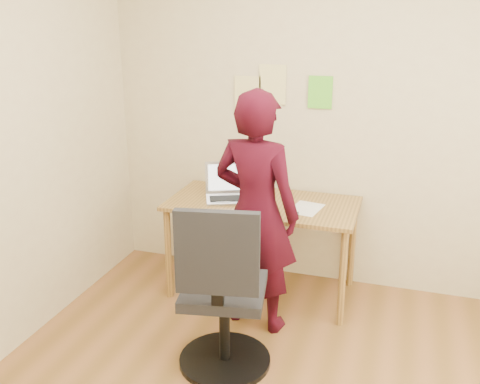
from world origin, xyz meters
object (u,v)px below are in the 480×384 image
(desk, at_px, (263,213))
(person, at_px, (256,213))
(office_chair, at_px, (222,302))
(laptop, at_px, (229,191))
(phone, at_px, (294,215))

(desk, xyz_separation_m, person, (0.07, -0.45, 0.17))
(desk, bearing_deg, office_chair, -87.81)
(laptop, xyz_separation_m, person, (0.34, -0.46, 0.03))
(desk, distance_m, laptop, 0.30)
(desk, distance_m, phone, 0.37)
(phone, relative_size, person, 0.07)
(desk, xyz_separation_m, laptop, (-0.27, 0.01, 0.14))
(laptop, height_order, office_chair, office_chair)
(desk, xyz_separation_m, office_chair, (0.04, -1.02, -0.18))
(desk, bearing_deg, person, -80.52)
(phone, xyz_separation_m, office_chair, (-0.25, -0.81, -0.28))
(desk, xyz_separation_m, phone, (0.29, -0.21, 0.09))
(laptop, bearing_deg, person, -76.29)
(desk, relative_size, office_chair, 1.28)
(desk, height_order, office_chair, office_chair)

